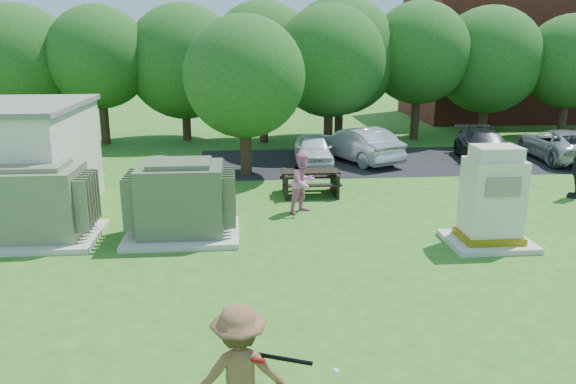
{
  "coord_description": "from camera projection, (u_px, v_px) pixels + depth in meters",
  "views": [
    {
      "loc": [
        -1.19,
        -10.0,
        5.13
      ],
      "look_at": [
        0.0,
        4.0,
        1.3
      ],
      "focal_mm": 35.0,
      "sensor_mm": 36.0,
      "label": 1
    }
  ],
  "objects": [
    {
      "name": "ground",
      "position": [
        305.0,
        309.0,
        11.06
      ],
      "size": [
        120.0,
        120.0,
        0.0
      ],
      "primitive_type": "plane",
      "color": "#2D6619",
      "rests_on": "ground"
    },
    {
      "name": "brick_building",
      "position": [
        527.0,
        57.0,
        37.44
      ],
      "size": [
        15.0,
        8.0,
        8.0
      ],
      "primitive_type": "cube",
      "color": "maroon",
      "rests_on": "ground"
    },
    {
      "name": "parking_strip",
      "position": [
        428.0,
        160.0,
        24.61
      ],
      "size": [
        20.0,
        6.0,
        0.01
      ],
      "primitive_type": "cube",
      "color": "#232326",
      "rests_on": "ground"
    },
    {
      "name": "transformer_left",
      "position": [
        38.0,
        205.0,
        14.6
      ],
      "size": [
        3.0,
        2.4,
        2.07
      ],
      "color": "beige",
      "rests_on": "ground"
    },
    {
      "name": "transformer_right",
      "position": [
        182.0,
        201.0,
        14.9
      ],
      "size": [
        3.0,
        2.4,
        2.07
      ],
      "color": "beige",
      "rests_on": "ground"
    },
    {
      "name": "generator_cabinet",
      "position": [
        492.0,
        202.0,
        14.25
      ],
      "size": [
        2.12,
        1.73,
        2.58
      ],
      "color": "beige",
      "rests_on": "ground"
    },
    {
      "name": "picnic_table",
      "position": [
        310.0,
        180.0,
        19.05
      ],
      "size": [
        1.96,
        1.47,
        0.84
      ],
      "color": "black",
      "rests_on": "ground"
    },
    {
      "name": "batter",
      "position": [
        240.0,
        375.0,
        7.21
      ],
      "size": [
        1.32,
        0.86,
        1.93
      ],
      "primitive_type": "imported",
      "rotation": [
        0.0,
        0.0,
        3.26
      ],
      "color": "brown",
      "rests_on": "ground"
    },
    {
      "name": "person_at_picnic",
      "position": [
        303.0,
        183.0,
        17.01
      ],
      "size": [
        1.14,
        1.12,
        1.86
      ],
      "primitive_type": "imported",
      "rotation": [
        0.0,
        0.0,
        0.69
      ],
      "color": "pink",
      "rests_on": "ground"
    },
    {
      "name": "car_white",
      "position": [
        313.0,
        150.0,
        23.72
      ],
      "size": [
        1.61,
        3.72,
        1.25
      ],
      "primitive_type": "imported",
      "rotation": [
        0.0,
        0.0,
        -0.04
      ],
      "color": "white",
      "rests_on": "ground"
    },
    {
      "name": "car_silver_a",
      "position": [
        358.0,
        144.0,
        24.2
      ],
      "size": [
        3.29,
        4.8,
        1.5
      ],
      "primitive_type": "imported",
      "rotation": [
        0.0,
        0.0,
        3.56
      ],
      "color": "#B3B4B8",
      "rests_on": "ground"
    },
    {
      "name": "car_dark",
      "position": [
        484.0,
        146.0,
        24.27
      ],
      "size": [
        2.59,
        4.83,
        1.33
      ],
      "primitive_type": "imported",
      "rotation": [
        0.0,
        0.0,
        -0.16
      ],
      "color": "black",
      "rests_on": "ground"
    },
    {
      "name": "car_silver_b",
      "position": [
        560.0,
        145.0,
        24.51
      ],
      "size": [
        2.69,
        5.08,
        1.36
      ],
      "primitive_type": "imported",
      "rotation": [
        0.0,
        0.0,
        3.05
      ],
      "color": "#ADAEB2",
      "rests_on": "ground"
    },
    {
      "name": "batting_equipment",
      "position": [
        285.0,
        361.0,
        7.06
      ],
      "size": [
        1.18,
        0.37,
        0.35
      ],
      "color": "black",
      "rests_on": "ground"
    },
    {
      "name": "tree_row",
      "position": [
        298.0,
        60.0,
        27.9
      ],
      "size": [
        41.3,
        13.3,
        7.3
      ],
      "color": "#47301E",
      "rests_on": "ground"
    }
  ]
}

